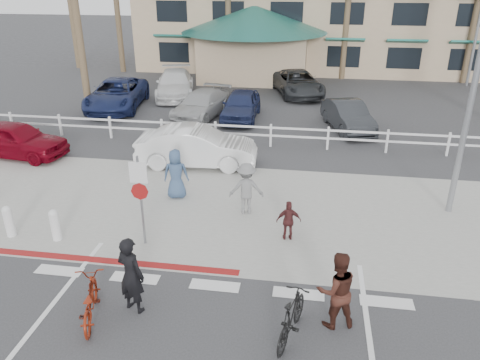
% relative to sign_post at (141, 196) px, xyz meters
% --- Properties ---
extents(ground, '(140.00, 140.00, 0.00)m').
position_rel_sign_post_xyz_m(ground, '(2.30, -2.20, -1.45)').
color(ground, '#333335').
extents(sidewalk_plaza, '(22.00, 7.00, 0.01)m').
position_rel_sign_post_xyz_m(sidewalk_plaza, '(2.30, 2.30, -1.44)').
color(sidewalk_plaza, gray).
rests_on(sidewalk_plaza, ground).
extents(cross_street, '(40.00, 5.00, 0.01)m').
position_rel_sign_post_xyz_m(cross_street, '(2.30, 6.30, -1.45)').
color(cross_street, '#333335').
rests_on(cross_street, ground).
extents(parking_lot, '(50.00, 16.00, 0.01)m').
position_rel_sign_post_xyz_m(parking_lot, '(2.30, 15.80, -1.45)').
color(parking_lot, '#333335').
rests_on(parking_lot, ground).
extents(curb_red, '(7.00, 0.25, 0.02)m').
position_rel_sign_post_xyz_m(curb_red, '(-0.70, -1.00, -1.44)').
color(curb_red, maroon).
rests_on(curb_red, ground).
extents(rail_fence, '(29.40, 0.16, 1.00)m').
position_rel_sign_post_xyz_m(rail_fence, '(2.80, 8.30, -0.95)').
color(rail_fence, silver).
rests_on(rail_fence, ground).
extents(sign_post, '(0.50, 0.10, 2.90)m').
position_rel_sign_post_xyz_m(sign_post, '(0.00, 0.00, 0.00)').
color(sign_post, gray).
rests_on(sign_post, ground).
extents(bollard_0, '(0.26, 0.26, 0.95)m').
position_rel_sign_post_xyz_m(bollard_0, '(-2.50, -0.20, -0.97)').
color(bollard_0, silver).
rests_on(bollard_0, ground).
extents(bollard_1, '(0.26, 0.26, 0.95)m').
position_rel_sign_post_xyz_m(bollard_1, '(-3.90, -0.20, -0.97)').
color(bollard_1, silver).
rests_on(bollard_1, ground).
extents(streetlight_0, '(0.60, 2.00, 9.00)m').
position_rel_sign_post_xyz_m(streetlight_0, '(8.80, 3.30, 3.05)').
color(streetlight_0, gray).
rests_on(streetlight_0, ground).
extents(bike_red, '(1.14, 1.87, 0.93)m').
position_rel_sign_post_xyz_m(bike_red, '(-0.13, -3.11, -0.99)').
color(bike_red, maroon).
rests_on(bike_red, ground).
extents(rider_red, '(0.78, 0.65, 1.84)m').
position_rel_sign_post_xyz_m(rider_red, '(0.70, -2.68, -0.53)').
color(rider_red, black).
rests_on(rider_red, ground).
extents(bike_black, '(0.91, 1.79, 1.03)m').
position_rel_sign_post_xyz_m(bike_black, '(4.19, -3.03, -0.93)').
color(bike_black, black).
rests_on(bike_black, ground).
extents(rider_black, '(1.01, 0.89, 1.76)m').
position_rel_sign_post_xyz_m(rider_black, '(5.07, -2.49, -0.57)').
color(rider_black, '#3D1D15').
rests_on(rider_black, ground).
extents(pedestrian_a, '(1.15, 0.77, 1.65)m').
position_rel_sign_post_xyz_m(pedestrian_a, '(2.51, 2.22, -0.63)').
color(pedestrian_a, slate).
rests_on(pedestrian_a, ground).
extents(pedestrian_child, '(0.73, 0.39, 1.18)m').
position_rel_sign_post_xyz_m(pedestrian_child, '(3.90, 0.83, -0.86)').
color(pedestrian_child, '#502223').
rests_on(pedestrian_child, ground).
extents(pedestrian_b, '(0.90, 0.68, 1.67)m').
position_rel_sign_post_xyz_m(pedestrian_b, '(0.08, 2.96, -0.61)').
color(pedestrian_b, '#354D6F').
rests_on(pedestrian_b, ground).
extents(car_white_sedan, '(4.67, 1.87, 1.51)m').
position_rel_sign_post_xyz_m(car_white_sedan, '(0.09, 5.79, -0.70)').
color(car_white_sedan, silver).
rests_on(car_white_sedan, ground).
extents(car_red_compact, '(4.37, 2.17, 1.43)m').
position_rel_sign_post_xyz_m(car_red_compact, '(-7.35, 5.62, -0.73)').
color(car_red_compact, maroon).
rests_on(car_red_compact, ground).
extents(lot_car_0, '(3.29, 5.87, 1.55)m').
position_rel_sign_post_xyz_m(lot_car_0, '(-6.14, 13.10, -0.67)').
color(lot_car_0, '#17214C').
rests_on(lot_car_0, ground).
extents(lot_car_1, '(2.77, 4.85, 1.32)m').
position_rel_sign_post_xyz_m(lot_car_1, '(-1.22, 12.12, -0.79)').
color(lot_car_1, '#A2A3A4').
rests_on(lot_car_1, ground).
extents(lot_car_2, '(1.71, 4.23, 1.44)m').
position_rel_sign_post_xyz_m(lot_car_2, '(0.82, 12.17, -0.73)').
color(lot_car_2, '#1B2348').
rests_on(lot_car_2, ground).
extents(lot_car_3, '(2.55, 4.34, 1.35)m').
position_rel_sign_post_xyz_m(lot_car_3, '(6.06, 11.20, -0.77)').
color(lot_car_3, '#24272A').
rests_on(lot_car_3, ground).
extents(lot_car_4, '(3.24, 5.52, 1.50)m').
position_rel_sign_post_xyz_m(lot_car_4, '(-3.75, 16.13, -0.70)').
color(lot_car_4, silver).
rests_on(lot_car_4, ground).
extents(lot_car_5, '(3.73, 5.60, 1.43)m').
position_rel_sign_post_xyz_m(lot_car_5, '(3.45, 17.66, -0.74)').
color(lot_car_5, '#282B2E').
rests_on(lot_car_5, ground).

